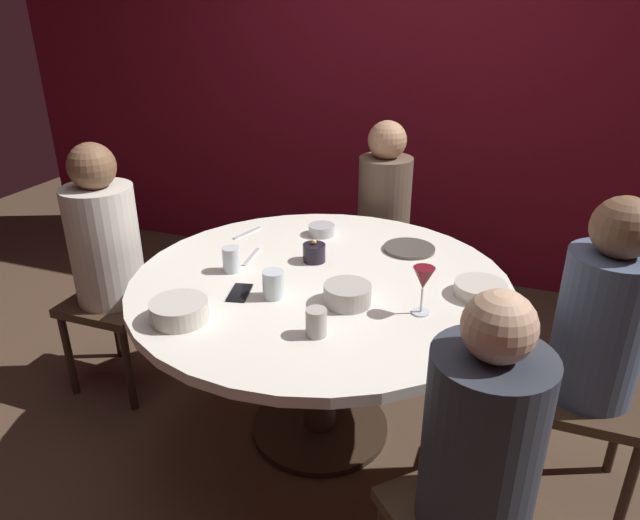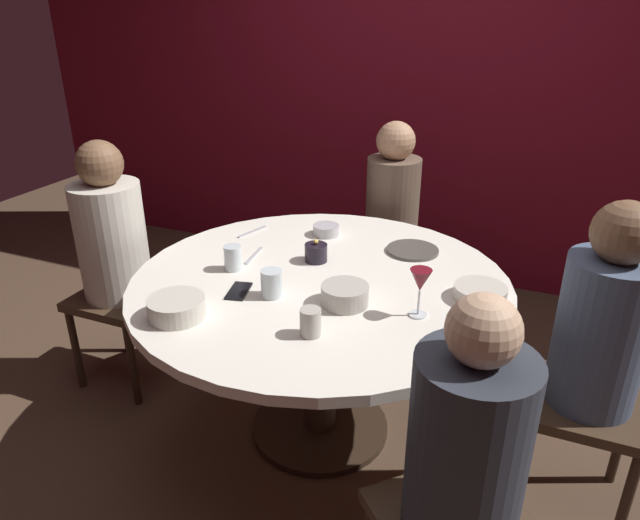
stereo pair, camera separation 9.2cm
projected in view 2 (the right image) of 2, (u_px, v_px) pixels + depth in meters
name	position (u px, v px, depth m)	size (l,w,h in m)	color
ground_plane	(320.00, 428.00, 2.58)	(8.00, 8.00, 0.00)	#4C3828
back_wall	(434.00, 79.00, 3.56)	(6.00, 0.10, 2.60)	maroon
dining_table	(320.00, 308.00, 2.33)	(1.49, 1.49, 0.75)	silver
seated_diner_left	(112.00, 241.00, 2.64)	(0.40, 0.40, 1.21)	#3F2D1E
seated_diner_back	(392.00, 205.00, 3.13)	(0.40, 0.40, 1.18)	#3F2D1E
seated_diner_right	(601.00, 334.00, 1.92)	(0.40, 0.40, 1.20)	#3F2D1E
seated_diner_front_right	(467.00, 451.00, 1.46)	(0.57, 0.57, 1.16)	#3F2D1E
candle_holder	(316.00, 253.00, 2.41)	(0.10, 0.10, 0.10)	black
wine_glass	(420.00, 282.00, 1.95)	(0.08, 0.08, 0.18)	silver
dinner_plate	(413.00, 250.00, 2.51)	(0.23, 0.23, 0.01)	#4C4742
cell_phone	(239.00, 291.00, 2.16)	(0.07, 0.14, 0.01)	black
bowl_serving_large	(326.00, 230.00, 2.68)	(0.12, 0.12, 0.05)	#B7B7BC
bowl_salad_center	(177.00, 308.00, 1.99)	(0.20, 0.20, 0.07)	beige
bowl_small_white	(345.00, 295.00, 2.07)	(0.17, 0.17, 0.07)	#B2ADA3
bowl_sauce_side	(480.00, 293.00, 2.11)	(0.19, 0.19, 0.05)	beige
cup_near_candle	(310.00, 322.00, 1.87)	(0.07, 0.07, 0.09)	#B2ADA3
cup_by_left_diner	(233.00, 258.00, 2.33)	(0.07, 0.07, 0.10)	silver
cup_by_right_diner	(272.00, 283.00, 2.12)	(0.08, 0.08, 0.10)	silver
fork_near_plate	(252.00, 232.00, 2.72)	(0.02, 0.18, 0.01)	#B7B7BC
knife_near_plate	(254.00, 256.00, 2.47)	(0.02, 0.18, 0.01)	#B7B7BC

